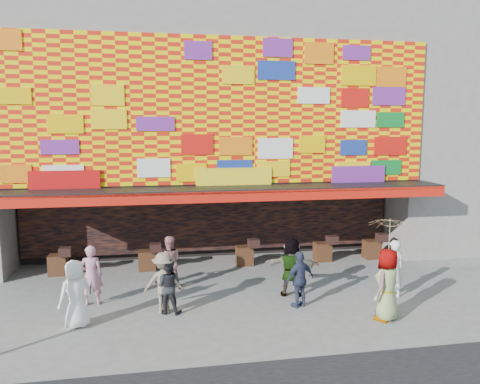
{
  "coord_description": "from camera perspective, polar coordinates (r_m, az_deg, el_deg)",
  "views": [
    {
      "loc": [
        -2.1,
        -11.74,
        5.05
      ],
      "look_at": [
        0.37,
        2.0,
        3.08
      ],
      "focal_mm": 35.0,
      "sensor_mm": 36.0,
      "label": 1
    }
  ],
  "objects": [
    {
      "name": "parasol",
      "position": [
        12.67,
        17.76,
        -5.32
      ],
      "size": [
        1.47,
        1.48,
        1.97
      ],
      "color": "#D6BB87",
      "rests_on": "ground"
    },
    {
      "name": "ground",
      "position": [
        12.96,
        -0.04,
        -14.92
      ],
      "size": [
        90.0,
        90.0,
        0.0
      ],
      "primitive_type": "plane",
      "color": "slate",
      "rests_on": "ground"
    },
    {
      "name": "ped_g",
      "position": [
        13.01,
        17.52,
        -10.72
      ],
      "size": [
        1.11,
        1.05,
        1.91
      ],
      "primitive_type": "imported",
      "rotation": [
        0.0,
        0.0,
        3.8
      ],
      "color": "gray",
      "rests_on": "ground"
    },
    {
      "name": "ped_c",
      "position": [
        13.06,
        -8.76,
        -11.24
      ],
      "size": [
        0.88,
        0.77,
        1.52
      ],
      "primitive_type": "imported",
      "rotation": [
        0.0,
        0.0,
        2.84
      ],
      "color": "black",
      "rests_on": "ground"
    },
    {
      "name": "ped_i",
      "position": [
        14.98,
        -8.68,
        -8.44
      ],
      "size": [
        0.84,
        0.68,
        1.66
      ],
      "primitive_type": "imported",
      "rotation": [
        0.0,
        0.0,
        3.2
      ],
      "color": "tan",
      "rests_on": "ground"
    },
    {
      "name": "ped_f",
      "position": [
        14.22,
        6.3,
        -9.06
      ],
      "size": [
        1.73,
        1.05,
        1.78
      ],
      "primitive_type": "imported",
      "rotation": [
        0.0,
        0.0,
        2.8
      ],
      "color": "gray",
      "rests_on": "ground"
    },
    {
      "name": "ped_e",
      "position": [
        13.42,
        7.31,
        -10.52
      ],
      "size": [
        1.02,
        0.71,
        1.6
      ],
      "primitive_type": "imported",
      "rotation": [
        0.0,
        0.0,
        3.52
      ],
      "color": "#2D3550",
      "rests_on": "ground"
    },
    {
      "name": "ped_h",
      "position": [
        14.73,
        18.17,
        -8.87
      ],
      "size": [
        0.67,
        0.47,
        1.74
      ],
      "primitive_type": "imported",
      "rotation": [
        0.0,
        0.0,
        3.05
      ],
      "color": "silver",
      "rests_on": "ground"
    },
    {
      "name": "ped_d",
      "position": [
        13.09,
        -9.25,
        -10.85
      ],
      "size": [
        1.16,
        0.77,
        1.68
      ],
      "primitive_type": "imported",
      "rotation": [
        0.0,
        0.0,
        3.0
      ],
      "color": "#7E6F5B",
      "rests_on": "ground"
    },
    {
      "name": "ped_a",
      "position": [
        12.7,
        -19.42,
        -11.66
      ],
      "size": [
        1.02,
        0.93,
        1.75
      ],
      "primitive_type": "imported",
      "rotation": [
        0.0,
        0.0,
        3.71
      ],
      "color": "white",
      "rests_on": "ground"
    },
    {
      "name": "ped_b",
      "position": [
        14.09,
        -17.69,
        -9.64
      ],
      "size": [
        0.66,
        0.46,
        1.74
      ],
      "primitive_type": "imported",
      "rotation": [
        0.0,
        0.0,
        3.21
      ],
      "color": "#C27E94",
      "rests_on": "ground"
    },
    {
      "name": "shop_building",
      "position": [
        20.03,
        -4.21,
        8.53
      ],
      "size": [
        15.2,
        9.4,
        10.0
      ],
      "color": "gray",
      "rests_on": "ground"
    }
  ]
}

